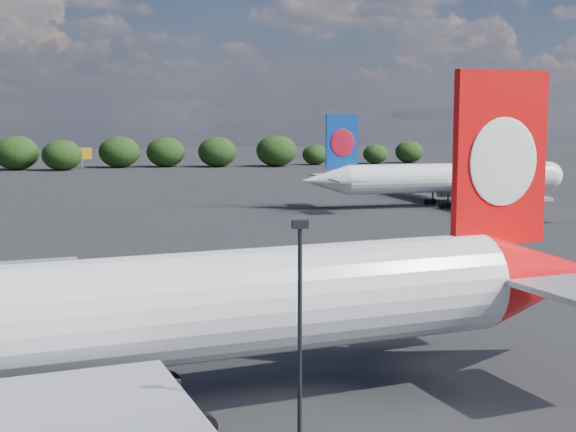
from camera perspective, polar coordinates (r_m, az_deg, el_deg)
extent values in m
plane|color=black|center=(93.85, -18.22, -1.69)|extent=(500.00, 500.00, 0.00)
cylinder|color=silver|center=(36.71, -12.20, -6.84)|extent=(39.15, 8.51, 5.11)
cone|color=red|center=(46.68, 17.61, -4.01)|extent=(8.60, 5.81, 5.11)
cube|color=red|center=(43.99, 14.85, 4.01)|extent=(5.65, 1.00, 9.20)
ellipsoid|color=white|center=(43.76, 15.08, 3.75)|extent=(4.30, 0.58, 4.70)
ellipsoid|color=white|center=(44.25, 14.61, 3.80)|extent=(4.30, 0.58, 4.70)
cube|color=#97999E|center=(49.82, 11.69, -2.65)|extent=(5.12, 6.51, 0.31)
cube|color=#97999E|center=(49.70, -17.14, -5.25)|extent=(8.42, 20.95, 0.56)
cylinder|color=red|center=(44.93, -19.13, -8.39)|extent=(5.33, 3.20, 2.76)
cube|color=#97999E|center=(44.75, -19.17, -7.51)|extent=(2.27, 0.50, 1.23)
cylinder|color=black|center=(35.29, -7.80, -13.41)|extent=(0.31, 0.31, 2.56)
cylinder|color=black|center=(35.65, -7.77, -14.87)|extent=(1.16, 0.56, 1.12)
cylinder|color=black|center=(35.91, -5.97, -14.67)|extent=(1.16, 0.56, 1.12)
cylinder|color=black|center=(40.95, -9.95, -10.51)|extent=(0.31, 0.31, 2.56)
cylinder|color=black|center=(41.25, -9.92, -11.80)|extent=(1.16, 0.56, 1.12)
cylinder|color=black|center=(41.48, -8.37, -11.66)|extent=(1.16, 0.56, 1.12)
cylinder|color=silver|center=(124.92, 11.53, 2.69)|extent=(33.66, 5.75, 4.41)
sphere|color=silver|center=(133.17, 18.02, 2.75)|extent=(4.58, 4.58, 4.41)
cone|color=silver|center=(117.39, 2.61, 2.55)|extent=(7.23, 4.69, 4.41)
cube|color=#0D3B98|center=(117.88, 3.86, 5.31)|extent=(4.86, 0.63, 7.94)
ellipsoid|color=red|center=(117.64, 3.90, 5.22)|extent=(3.71, 0.32, 4.06)
ellipsoid|color=red|center=(118.14, 3.81, 5.23)|extent=(3.71, 0.32, 4.06)
cube|color=#97999E|center=(113.31, 4.19, 2.55)|extent=(4.18, 5.45, 0.26)
cube|color=#97999E|center=(122.50, 2.72, 2.91)|extent=(4.18, 5.45, 0.26)
cube|color=#97999E|center=(115.77, 14.80, 1.55)|extent=(6.43, 17.85, 0.49)
cube|color=#97999E|center=(136.11, 10.06, 2.49)|extent=(6.43, 17.85, 0.49)
cylinder|color=#97999E|center=(120.57, 14.49, 1.23)|extent=(4.50, 2.56, 2.38)
cube|color=#97999E|center=(120.51, 14.50, 1.52)|extent=(1.95, 0.34, 1.06)
cylinder|color=#97999E|center=(133.00, 11.53, 1.85)|extent=(4.50, 2.56, 2.38)
cube|color=#97999E|center=(132.94, 11.54, 2.12)|extent=(1.95, 0.34, 1.06)
cylinder|color=black|center=(122.06, 11.30, 1.14)|extent=(0.26, 0.26, 2.20)
cylinder|color=black|center=(122.15, 11.29, 0.75)|extent=(0.99, 0.44, 0.97)
cylinder|color=black|center=(121.73, 10.88, 0.74)|extent=(0.99, 0.44, 0.97)
cylinder|color=black|center=(126.81, 10.26, 1.39)|extent=(0.26, 0.26, 2.20)
cylinder|color=black|center=(126.90, 10.25, 1.01)|extent=(0.99, 0.44, 0.97)
cylinder|color=black|center=(126.49, 9.85, 1.00)|extent=(0.99, 0.44, 0.97)
cylinder|color=black|center=(131.56, 16.68, 1.38)|extent=(0.22, 0.22, 2.20)
cylinder|color=black|center=(131.65, 16.66, 1.00)|extent=(0.81, 0.34, 0.79)
cylinder|color=black|center=(28.81, 0.84, -10.81)|extent=(0.16, 0.16, 10.02)
cube|color=black|center=(27.65, 0.86, -0.59)|extent=(0.55, 0.30, 0.28)
cube|color=orange|center=(215.23, -14.45, 4.33)|extent=(5.00, 0.30, 3.00)
cylinder|color=gray|center=(215.38, -14.42, 3.60)|extent=(0.30, 0.30, 2.50)
ellipsoid|color=black|center=(215.37, -18.77, 4.28)|extent=(11.35, 9.60, 8.73)
ellipsoid|color=black|center=(210.09, -15.78, 4.19)|extent=(10.03, 8.49, 7.72)
ellipsoid|color=black|center=(217.78, -11.90, 4.48)|extent=(10.88, 9.20, 8.37)
ellipsoid|color=black|center=(218.55, -8.69, 4.52)|extent=(10.46, 8.85, 8.05)
ellipsoid|color=black|center=(217.09, -5.04, 4.57)|extent=(10.55, 8.93, 8.12)
ellipsoid|color=black|center=(217.92, -0.83, 4.67)|extent=(11.14, 9.43, 8.57)
ellipsoid|color=black|center=(225.61, 1.96, 4.38)|extent=(7.41, 6.27, 5.70)
ellipsoid|color=black|center=(231.40, 6.24, 4.40)|extent=(7.25, 6.13, 5.57)
ellipsoid|color=black|center=(237.32, 8.61, 4.53)|extent=(8.33, 7.04, 6.40)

